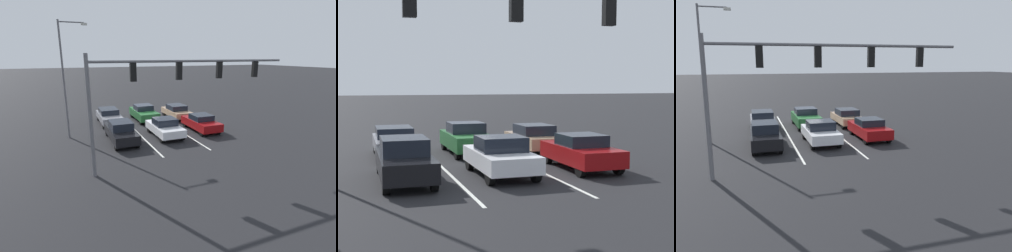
# 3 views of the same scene
# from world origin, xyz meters

# --- Properties ---
(ground_plane) EXTENTS (240.00, 240.00, 0.00)m
(ground_plane) POSITION_xyz_m (0.00, 0.00, 0.00)
(ground_plane) COLOR black
(lane_stripe_left_divider) EXTENTS (0.12, 15.77, 0.01)m
(lane_stripe_left_divider) POSITION_xyz_m (-1.75, 1.88, 0.01)
(lane_stripe_left_divider) COLOR silver
(lane_stripe_left_divider) RESTS_ON ground_plane
(lane_stripe_center_divider) EXTENTS (0.12, 15.77, 0.01)m
(lane_stripe_center_divider) POSITION_xyz_m (1.75, 1.88, 0.01)
(lane_stripe_center_divider) COLOR silver
(lane_stripe_center_divider) RESTS_ON ground_plane
(car_black_rightlane_front) EXTENTS (1.76, 4.77, 1.57)m
(car_black_rightlane_front) POSITION_xyz_m (3.50, 5.47, 0.78)
(car_black_rightlane_front) COLOR black
(car_black_rightlane_front) RESTS_ON ground_plane
(car_white_midlane_front) EXTENTS (1.92, 4.17, 1.49)m
(car_white_midlane_front) POSITION_xyz_m (-0.02, 5.52, 0.75)
(car_white_midlane_front) COLOR silver
(car_white_midlane_front) RESTS_ON ground_plane
(car_maroon_leftlane_front) EXTENTS (1.84, 4.19, 1.41)m
(car_maroon_leftlane_front) POSITION_xyz_m (-3.54, 5.16, 0.72)
(car_maroon_leftlane_front) COLOR maroon
(car_maroon_leftlane_front) RESTS_ON ground_plane
(car_darkgreen_midlane_second) EXTENTS (1.88, 4.43, 1.54)m
(car_darkgreen_midlane_second) POSITION_xyz_m (-0.07, -0.27, 0.77)
(car_darkgreen_midlane_second) COLOR #1E5928
(car_darkgreen_midlane_second) RESTS_ON ground_plane
(car_gray_rightlane_second) EXTENTS (1.85, 4.62, 1.40)m
(car_gray_rightlane_second) POSITION_xyz_m (3.37, -0.33, 0.75)
(car_gray_rightlane_second) COLOR gray
(car_gray_rightlane_second) RESTS_ON ground_plane
(car_tan_leftlane_second) EXTENTS (1.83, 4.13, 1.38)m
(car_tan_leftlane_second) POSITION_xyz_m (-3.47, 0.13, 0.72)
(car_tan_leftlane_second) COLOR tan
(car_tan_leftlane_second) RESTS_ON ground_plane
(traffic_signal_gantry) EXTENTS (12.22, 0.37, 6.42)m
(traffic_signal_gantry) POSITION_xyz_m (1.81, 10.75, 4.93)
(traffic_signal_gantry) COLOR slate
(traffic_signal_gantry) RESTS_ON ground_plane
(street_lamp_right_shoulder) EXTENTS (2.04, 0.24, 8.76)m
(street_lamp_right_shoulder) POSITION_xyz_m (6.90, 3.04, 5.02)
(street_lamp_right_shoulder) COLOR slate
(street_lamp_right_shoulder) RESTS_ON ground_plane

